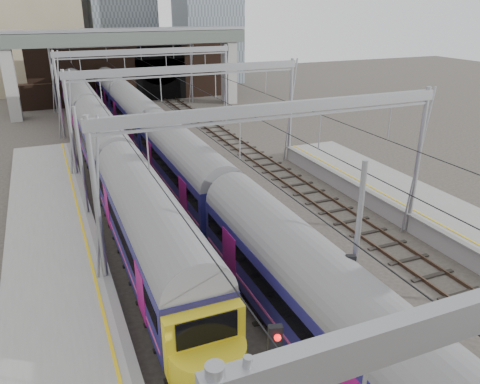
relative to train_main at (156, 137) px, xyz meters
name	(u,v)px	position (x,y,z in m)	size (l,w,h in m)	color
ground	(381,366)	(2.00, -24.52, -2.38)	(160.00, 160.00, 0.00)	#38332D
tracks	(226,207)	(2.00, -9.52, -2.36)	(14.40, 80.00, 0.22)	#4C3828
overhead_line	(191,85)	(2.00, -3.04, 4.19)	(16.80, 80.00, 8.00)	gray
retaining_wall	(131,67)	(3.40, 27.41, 1.96)	(28.00, 2.75, 9.00)	black
overbridge	(126,47)	(2.00, 21.48, 4.89)	(28.00, 3.00, 9.25)	gray
train_main	(156,137)	(0.00, 0.00, 0.00)	(2.61, 60.50, 4.56)	black
train_second	(91,120)	(-4.00, 7.40, 0.03)	(2.67, 61.72, 4.63)	black
signal_near_left	(271,381)	(-3.31, -26.44, 0.66)	(0.38, 0.47, 4.81)	black
signal_near_centre	(345,297)	(0.64, -23.90, 0.49)	(0.36, 0.45, 4.49)	black
equip_cover_a	(426,337)	(4.53, -23.99, -2.33)	(0.85, 0.60, 0.10)	blue
equip_cover_b	(278,249)	(2.50, -15.62, -2.33)	(0.75, 0.53, 0.09)	blue
equip_cover_c	(343,287)	(3.61, -19.87, -2.33)	(0.86, 0.60, 0.10)	blue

